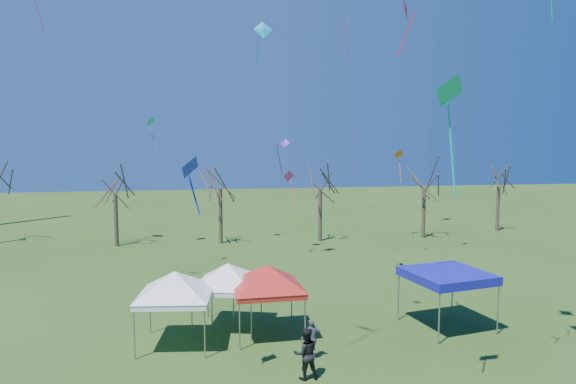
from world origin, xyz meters
name	(u,v)px	position (x,y,z in m)	size (l,w,h in m)	color
ground	(306,371)	(0.00, 0.00, 0.00)	(140.00, 140.00, 0.00)	#294A17
tree_1	(115,175)	(-10.77, 24.65, 5.79)	(3.42, 3.42, 7.54)	#3D2D21
tree_2	(220,168)	(-2.37, 24.38, 6.29)	(3.71, 3.71, 8.18)	#3D2D21
tree_3	(320,170)	(6.03, 24.04, 6.08)	(3.59, 3.59, 7.91)	#3D2D21
tree_4	(425,169)	(15.36, 24.00, 6.06)	(3.58, 3.58, 7.89)	#3D2D21
tree_5	(500,170)	(23.72, 26.07, 5.73)	(3.39, 3.39, 7.46)	#3D2D21
tent_white_west	(175,276)	(-4.95, 3.32, 2.98)	(4.15, 4.15, 3.69)	gray
tent_white_mid	(228,268)	(-2.66, 4.92, 2.84)	(3.85, 3.85, 3.53)	gray
tent_red	(267,270)	(-0.98, 3.78, 2.98)	(4.19, 4.19, 3.70)	gray
tent_blue	(447,276)	(7.31, 3.42, 2.43)	(3.94, 3.94, 2.64)	gray
person_grey	(312,339)	(0.45, 1.08, 0.80)	(0.94, 0.39, 1.61)	slate
person_dark	(306,353)	(-0.11, -0.56, 0.95)	(0.92, 0.72, 1.90)	black
kite_18	(346,25)	(4.22, 10.09, 14.93)	(0.37, 0.86, 2.21)	#5F19B4
kite_12	(399,155)	(12.88, 23.88, 7.32)	(1.04, 0.77, 2.91)	orange
kite_1	(190,168)	(-4.12, -1.20, 7.78)	(0.96, 1.05, 2.00)	#142BD9
kite_11	(263,30)	(0.22, 15.26, 15.61)	(1.30, 0.76, 2.78)	#0C9FBE
kite_13	(150,122)	(-7.71, 23.22, 9.99)	(1.01, 1.19, 2.53)	#0BB394
kite_22	(284,144)	(2.27, 19.75, 8.28)	(1.08, 1.05, 2.78)	#631AB9
kite_5	(449,92)	(3.72, -3.34, 10.13)	(1.36, 1.11, 3.78)	#0CB496
kite_19	(289,177)	(2.42, 18.65, 5.95)	(0.96, 0.73, 2.41)	#F53675
kite_27	(406,10)	(4.39, 1.87, 13.83)	(0.68, 0.98, 2.38)	red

